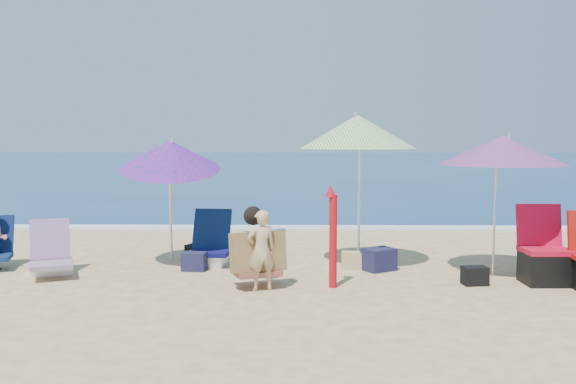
{
  "coord_description": "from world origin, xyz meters",
  "views": [
    {
      "loc": [
        -0.17,
        -7.17,
        1.79
      ],
      "look_at": [
        -0.3,
        1.0,
        1.1
      ],
      "focal_mm": 37.79,
      "sensor_mm": 36.0,
      "label": 1
    }
  ],
  "objects_px": {
    "camp_chair_left": "(544,260)",
    "person_center": "(259,250)",
    "chair_navy": "(208,250)",
    "umbrella_turquoise": "(502,150)",
    "umbrella_blue": "(170,155)",
    "umbrella_striped": "(357,132)",
    "furled_umbrella": "(333,232)",
    "chair_rainbow": "(51,260)"
  },
  "relations": [
    {
      "from": "camp_chair_left",
      "to": "person_center",
      "type": "bearing_deg",
      "value": -174.44
    },
    {
      "from": "camp_chair_left",
      "to": "person_center",
      "type": "height_order",
      "value": "same"
    },
    {
      "from": "chair_navy",
      "to": "camp_chair_left",
      "type": "distance_m",
      "value": 4.54
    },
    {
      "from": "umbrella_turquoise",
      "to": "umbrella_blue",
      "type": "relative_size",
      "value": 0.99
    },
    {
      "from": "chair_navy",
      "to": "person_center",
      "type": "bearing_deg",
      "value": -59.99
    },
    {
      "from": "umbrella_striped",
      "to": "furled_umbrella",
      "type": "distance_m",
      "value": 1.78
    },
    {
      "from": "umbrella_turquoise",
      "to": "umbrella_blue",
      "type": "bearing_deg",
      "value": 172.87
    },
    {
      "from": "umbrella_turquoise",
      "to": "camp_chair_left",
      "type": "bearing_deg",
      "value": -44.29
    },
    {
      "from": "chair_navy",
      "to": "furled_umbrella",
      "type": "bearing_deg",
      "value": -38.11
    },
    {
      "from": "chair_rainbow",
      "to": "person_center",
      "type": "xyz_separation_m",
      "value": [
        2.85,
        -0.78,
        0.28
      ]
    },
    {
      "from": "umbrella_turquoise",
      "to": "camp_chair_left",
      "type": "height_order",
      "value": "umbrella_turquoise"
    },
    {
      "from": "furled_umbrella",
      "to": "umbrella_turquoise",
      "type": "bearing_deg",
      "value": 16.64
    },
    {
      "from": "umbrella_blue",
      "to": "chair_rainbow",
      "type": "relative_size",
      "value": 1.99
    },
    {
      "from": "furled_umbrella",
      "to": "chair_rainbow",
      "type": "bearing_deg",
      "value": 169.56
    },
    {
      "from": "umbrella_striped",
      "to": "chair_navy",
      "type": "height_order",
      "value": "umbrella_striped"
    },
    {
      "from": "umbrella_striped",
      "to": "person_center",
      "type": "relative_size",
      "value": 2.23
    },
    {
      "from": "camp_chair_left",
      "to": "umbrella_turquoise",
      "type": "bearing_deg",
      "value": 135.71
    },
    {
      "from": "furled_umbrella",
      "to": "chair_navy",
      "type": "distance_m",
      "value": 2.25
    },
    {
      "from": "umbrella_turquoise",
      "to": "furled_umbrella",
      "type": "distance_m",
      "value": 2.55
    },
    {
      "from": "chair_navy",
      "to": "chair_rainbow",
      "type": "distance_m",
      "value": 2.12
    },
    {
      "from": "umbrella_striped",
      "to": "chair_rainbow",
      "type": "relative_size",
      "value": 2.24
    },
    {
      "from": "umbrella_turquoise",
      "to": "camp_chair_left",
      "type": "relative_size",
      "value": 1.96
    },
    {
      "from": "umbrella_blue",
      "to": "chair_navy",
      "type": "xyz_separation_m",
      "value": [
        0.5,
        0.12,
        -1.39
      ]
    },
    {
      "from": "camp_chair_left",
      "to": "person_center",
      "type": "xyz_separation_m",
      "value": [
        -3.57,
        -0.35,
        0.18
      ]
    },
    {
      "from": "chair_navy",
      "to": "chair_rainbow",
      "type": "height_order",
      "value": "chair_navy"
    },
    {
      "from": "chair_navy",
      "to": "camp_chair_left",
      "type": "xyz_separation_m",
      "value": [
        4.41,
        -1.1,
        0.09
      ]
    },
    {
      "from": "umbrella_turquoise",
      "to": "chair_navy",
      "type": "distance_m",
      "value": 4.29
    },
    {
      "from": "furled_umbrella",
      "to": "person_center",
      "type": "height_order",
      "value": "furled_umbrella"
    },
    {
      "from": "umbrella_blue",
      "to": "person_center",
      "type": "bearing_deg",
      "value": -44.73
    },
    {
      "from": "umbrella_turquoise",
      "to": "chair_navy",
      "type": "height_order",
      "value": "umbrella_turquoise"
    },
    {
      "from": "umbrella_turquoise",
      "to": "furled_umbrella",
      "type": "xyz_separation_m",
      "value": [
        -2.25,
        -0.67,
        -0.98
      ]
    },
    {
      "from": "umbrella_striped",
      "to": "camp_chair_left",
      "type": "height_order",
      "value": "umbrella_striped"
    },
    {
      "from": "furled_umbrella",
      "to": "chair_navy",
      "type": "height_order",
      "value": "furled_umbrella"
    },
    {
      "from": "chair_navy",
      "to": "person_center",
      "type": "relative_size",
      "value": 0.8
    },
    {
      "from": "chair_navy",
      "to": "person_center",
      "type": "height_order",
      "value": "person_center"
    },
    {
      "from": "umbrella_turquoise",
      "to": "umbrella_striped",
      "type": "relative_size",
      "value": 0.88
    },
    {
      "from": "umbrella_turquoise",
      "to": "person_center",
      "type": "bearing_deg",
      "value": -166.34
    },
    {
      "from": "umbrella_striped",
      "to": "camp_chair_left",
      "type": "xyz_separation_m",
      "value": [
        2.27,
        -0.96,
        -1.62
      ]
    },
    {
      "from": "umbrella_striped",
      "to": "furled_umbrella",
      "type": "bearing_deg",
      "value": -108.6
    },
    {
      "from": "umbrella_turquoise",
      "to": "chair_rainbow",
      "type": "height_order",
      "value": "umbrella_turquoise"
    },
    {
      "from": "umbrella_striped",
      "to": "umbrella_blue",
      "type": "bearing_deg",
      "value": 179.67
    },
    {
      "from": "umbrella_blue",
      "to": "furled_umbrella",
      "type": "xyz_separation_m",
      "value": [
        2.23,
        -1.23,
        -0.9
      ]
    }
  ]
}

